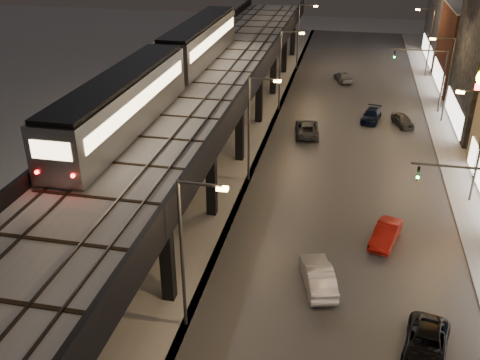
{
  "coord_description": "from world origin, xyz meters",
  "views": [
    {
      "loc": [
        6.89,
        -8.62,
        20.56
      ],
      "look_at": [
        0.61,
        21.32,
        5.0
      ],
      "focal_mm": 40.0,
      "sensor_mm": 36.0,
      "label": 1
    }
  ],
  "objects_px": {
    "car_onc_dark": "(426,346)",
    "car_onc_white": "(371,116)",
    "subway_train": "(168,65)",
    "car_onc_red": "(403,121)",
    "car_near_white": "(318,276)",
    "car_mid_silver": "(307,129)",
    "car_onc_silver": "(386,235)",
    "car_mid_dark": "(343,77)"
  },
  "relations": [
    {
      "from": "car_onc_dark",
      "to": "car_onc_white",
      "type": "height_order",
      "value": "car_onc_dark"
    },
    {
      "from": "car_mid_dark",
      "to": "car_onc_dark",
      "type": "height_order",
      "value": "car_onc_dark"
    },
    {
      "from": "car_onc_white",
      "to": "car_onc_red",
      "type": "height_order",
      "value": "car_onc_red"
    },
    {
      "from": "subway_train",
      "to": "car_mid_silver",
      "type": "height_order",
      "value": "subway_train"
    },
    {
      "from": "car_onc_dark",
      "to": "car_onc_red",
      "type": "bearing_deg",
      "value": 99.62
    },
    {
      "from": "car_onc_white",
      "to": "car_mid_silver",
      "type": "bearing_deg",
      "value": -128.94
    },
    {
      "from": "car_mid_silver",
      "to": "car_mid_dark",
      "type": "height_order",
      "value": "car_mid_silver"
    },
    {
      "from": "car_near_white",
      "to": "car_onc_silver",
      "type": "height_order",
      "value": "car_near_white"
    },
    {
      "from": "car_mid_silver",
      "to": "car_onc_silver",
      "type": "relative_size",
      "value": 1.2
    },
    {
      "from": "car_near_white",
      "to": "car_onc_white",
      "type": "height_order",
      "value": "car_near_white"
    },
    {
      "from": "car_onc_white",
      "to": "car_onc_red",
      "type": "relative_size",
      "value": 1.17
    },
    {
      "from": "car_mid_silver",
      "to": "car_onc_silver",
      "type": "height_order",
      "value": "car_mid_silver"
    },
    {
      "from": "subway_train",
      "to": "car_mid_dark",
      "type": "bearing_deg",
      "value": 62.07
    },
    {
      "from": "car_mid_silver",
      "to": "car_mid_dark",
      "type": "bearing_deg",
      "value": -105.13
    },
    {
      "from": "car_onc_white",
      "to": "car_onc_silver",
      "type": "bearing_deg",
      "value": -77.49
    },
    {
      "from": "subway_train",
      "to": "car_onc_red",
      "type": "height_order",
      "value": "subway_train"
    },
    {
      "from": "car_onc_dark",
      "to": "car_onc_red",
      "type": "height_order",
      "value": "car_onc_dark"
    },
    {
      "from": "car_onc_dark",
      "to": "car_near_white",
      "type": "bearing_deg",
      "value": 153.43
    },
    {
      "from": "car_onc_dark",
      "to": "car_onc_white",
      "type": "distance_m",
      "value": 34.32
    },
    {
      "from": "car_near_white",
      "to": "car_mid_silver",
      "type": "xyz_separation_m",
      "value": [
        -2.98,
        24.28,
        -0.08
      ]
    },
    {
      "from": "car_near_white",
      "to": "car_onc_white",
      "type": "xyz_separation_m",
      "value": [
        3.44,
        29.73,
        -0.15
      ]
    },
    {
      "from": "car_mid_silver",
      "to": "car_mid_dark",
      "type": "relative_size",
      "value": 1.17
    },
    {
      "from": "car_onc_dark",
      "to": "car_mid_dark",
      "type": "bearing_deg",
      "value": 107.98
    },
    {
      "from": "car_onc_dark",
      "to": "subway_train",
      "type": "bearing_deg",
      "value": 145.03
    },
    {
      "from": "car_near_white",
      "to": "car_onc_silver",
      "type": "distance_m",
      "value": 7.11
    },
    {
      "from": "subway_train",
      "to": "car_mid_silver",
      "type": "relative_size",
      "value": 7.96
    },
    {
      "from": "car_onc_dark",
      "to": "car_onc_red",
      "type": "relative_size",
      "value": 1.28
    },
    {
      "from": "subway_train",
      "to": "car_mid_dark",
      "type": "height_order",
      "value": "subway_train"
    },
    {
      "from": "car_mid_silver",
      "to": "car_onc_dark",
      "type": "height_order",
      "value": "car_mid_silver"
    },
    {
      "from": "car_onc_silver",
      "to": "car_near_white",
      "type": "bearing_deg",
      "value": -109.67
    },
    {
      "from": "car_near_white",
      "to": "car_onc_white",
      "type": "relative_size",
      "value": 1.1
    },
    {
      "from": "car_mid_silver",
      "to": "car_onc_silver",
      "type": "distance_m",
      "value": 19.87
    },
    {
      "from": "subway_train",
      "to": "car_onc_red",
      "type": "bearing_deg",
      "value": 29.95
    },
    {
      "from": "car_near_white",
      "to": "car_onc_white",
      "type": "bearing_deg",
      "value": -111.8
    },
    {
      "from": "car_onc_silver",
      "to": "car_onc_dark",
      "type": "relative_size",
      "value": 0.89
    },
    {
      "from": "car_mid_dark",
      "to": "car_onc_red",
      "type": "height_order",
      "value": "car_onc_red"
    },
    {
      "from": "car_onc_silver",
      "to": "car_onc_white",
      "type": "distance_m",
      "value": 23.99
    },
    {
      "from": "car_mid_dark",
      "to": "car_onc_white",
      "type": "xyz_separation_m",
      "value": [
        3.53,
        -14.4,
        0.01
      ]
    },
    {
      "from": "car_onc_silver",
      "to": "car_onc_white",
      "type": "relative_size",
      "value": 0.97
    },
    {
      "from": "car_mid_silver",
      "to": "car_onc_red",
      "type": "distance_m",
      "value": 10.72
    },
    {
      "from": "car_onc_white",
      "to": "car_onc_red",
      "type": "distance_m",
      "value": 3.32
    },
    {
      "from": "subway_train",
      "to": "car_near_white",
      "type": "height_order",
      "value": "subway_train"
    }
  ]
}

